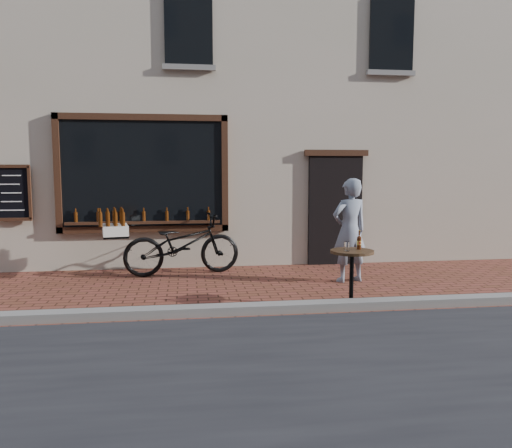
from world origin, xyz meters
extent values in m
plane|color=brown|center=(0.00, 0.00, 0.00)|extent=(90.00, 90.00, 0.00)
cube|color=slate|center=(0.00, 0.20, 0.06)|extent=(90.00, 0.25, 0.12)
cube|color=#BDAA94|center=(0.00, 6.50, 5.00)|extent=(28.00, 6.00, 10.00)
cube|color=black|center=(-1.90, 3.45, 1.85)|extent=(3.00, 0.06, 2.00)
cube|color=black|center=(-1.90, 3.43, 2.91)|extent=(3.24, 0.10, 0.12)
cube|color=black|center=(-1.90, 3.43, 0.79)|extent=(3.24, 0.10, 0.12)
cube|color=black|center=(-3.46, 3.43, 1.85)|extent=(0.12, 0.10, 2.24)
cube|color=black|center=(-0.34, 3.43, 1.85)|extent=(0.12, 0.10, 2.24)
cube|color=black|center=(-1.90, 3.38, 0.92)|extent=(2.90, 0.16, 0.05)
cube|color=black|center=(1.90, 3.46, 1.10)|extent=(1.10, 0.10, 2.20)
cube|color=black|center=(1.90, 3.43, 2.26)|extent=(1.30, 0.10, 0.12)
cube|color=black|center=(-4.30, 3.44, 1.50)|extent=(0.62, 0.04, 0.92)
cylinder|color=#3D1C07|center=(-3.15, 3.38, 1.04)|extent=(0.06, 0.06, 0.19)
cylinder|color=#3D1C07|center=(-2.73, 3.38, 1.04)|extent=(0.06, 0.06, 0.19)
cylinder|color=#3D1C07|center=(-2.32, 3.38, 1.04)|extent=(0.06, 0.06, 0.19)
cylinder|color=#3D1C07|center=(-1.90, 3.38, 1.04)|extent=(0.06, 0.06, 0.19)
cylinder|color=#3D1C07|center=(-1.48, 3.38, 1.04)|extent=(0.06, 0.06, 0.19)
cylinder|color=#3D1C07|center=(-1.07, 3.38, 1.04)|extent=(0.06, 0.06, 0.19)
cylinder|color=#3D1C07|center=(-0.65, 3.38, 1.04)|extent=(0.06, 0.06, 0.19)
cube|color=black|center=(-1.00, 3.46, 4.60)|extent=(0.90, 0.06, 1.40)
cube|color=black|center=(3.00, 3.46, 4.60)|extent=(0.90, 0.06, 1.40)
imported|color=black|center=(-1.18, 2.85, 0.56)|extent=(2.23, 1.12, 1.12)
cube|color=black|center=(-2.34, 2.64, 0.77)|extent=(0.52, 0.66, 0.04)
cube|color=silver|center=(-2.34, 2.64, 0.87)|extent=(0.53, 0.69, 0.17)
cylinder|color=#3D1C07|center=(-2.17, 2.44, 1.08)|extent=(0.07, 0.07, 0.24)
cylinder|color=#3D1C07|center=(-2.29, 2.42, 1.08)|extent=(0.07, 0.07, 0.24)
cylinder|color=#3D1C07|center=(-2.42, 2.39, 1.08)|extent=(0.07, 0.07, 0.24)
cylinder|color=#3D1C07|center=(-2.54, 2.37, 1.08)|extent=(0.07, 0.07, 0.24)
cylinder|color=#3D1C07|center=(-2.20, 2.59, 1.08)|extent=(0.07, 0.07, 0.24)
cylinder|color=#3D1C07|center=(-2.32, 2.56, 1.08)|extent=(0.07, 0.07, 0.24)
cylinder|color=#3D1C07|center=(-2.44, 2.54, 1.08)|extent=(0.07, 0.07, 0.24)
cylinder|color=#3D1C07|center=(-2.57, 2.52, 1.08)|extent=(0.07, 0.07, 0.24)
cylinder|color=#3D1C07|center=(-2.23, 2.73, 1.08)|extent=(0.07, 0.07, 0.24)
cylinder|color=#3D1C07|center=(-2.35, 2.71, 1.08)|extent=(0.07, 0.07, 0.24)
cylinder|color=#3D1C07|center=(-2.47, 2.69, 1.08)|extent=(0.07, 0.07, 0.24)
cylinder|color=#3D1C07|center=(-2.59, 2.66, 1.08)|extent=(0.07, 0.07, 0.24)
cylinder|color=#3D1C07|center=(-2.25, 2.88, 1.08)|extent=(0.07, 0.07, 0.24)
cylinder|color=#3D1C07|center=(-2.38, 2.86, 1.08)|extent=(0.07, 0.07, 0.24)
cylinder|color=black|center=(1.24, 0.43, 0.02)|extent=(0.45, 0.45, 0.03)
cylinder|color=black|center=(1.24, 0.43, 0.39)|extent=(0.06, 0.06, 0.72)
cylinder|color=black|center=(1.24, 0.43, 0.77)|extent=(0.62, 0.62, 0.04)
cylinder|color=gold|center=(1.36, 0.49, 0.89)|extent=(0.06, 0.06, 0.06)
cylinder|color=white|center=(1.14, 0.36, 0.86)|extent=(0.08, 0.08, 0.13)
imported|color=slate|center=(1.68, 1.87, 0.89)|extent=(0.73, 0.57, 1.78)
camera|label=1|loc=(-1.08, -6.31, 1.94)|focal=35.00mm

